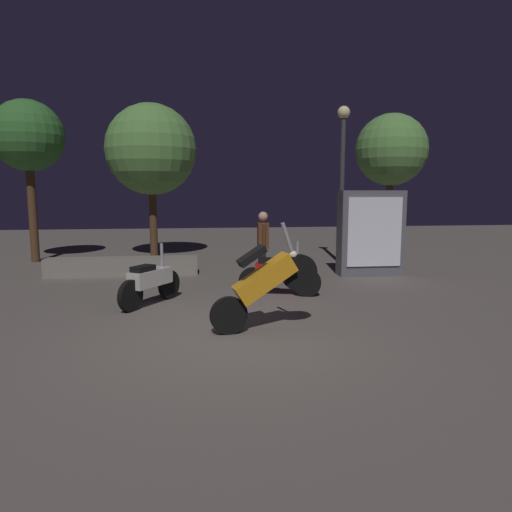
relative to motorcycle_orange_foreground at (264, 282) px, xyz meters
The scene contains 11 objects.
ground_plane 0.96m from the motorcycle_orange_foreground, 156.46° to the right, with size 40.00×40.00×0.00m, color #605951.
motorcycle_orange_foreground is the anchor object (origin of this frame).
motorcycle_red_parked_left 2.43m from the motorcycle_orange_foreground, 74.41° to the left, with size 1.63×0.54×1.11m.
motorcycle_white_parked_right 2.65m from the motorcycle_orange_foreground, 134.48° to the left, with size 1.01×1.43×1.11m.
person_rider_beside 3.81m from the motorcycle_orange_foreground, 82.07° to the left, with size 0.26×0.66×1.62m.
streetlamp_near 7.46m from the motorcycle_orange_foreground, 63.44° to the left, with size 0.36×0.36×4.46m.
tree_left_bg 8.85m from the motorcycle_orange_foreground, 105.85° to the left, with size 2.77×2.77×4.73m.
tree_center_bg 11.38m from the motorcycle_orange_foreground, 57.66° to the left, with size 2.52×2.52×4.79m.
tree_right_bg 10.00m from the motorcycle_orange_foreground, 126.73° to the left, with size 2.02×2.02×4.67m.
kiosk_billboard 5.46m from the motorcycle_orange_foreground, 52.62° to the left, with size 1.61×0.56×2.10m.
planter_wall_low 5.82m from the motorcycle_orange_foreground, 119.16° to the left, with size 3.70×0.50×0.45m.
Camera 1 is at (-0.44, -6.48, 2.09)m, focal length 32.69 mm.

